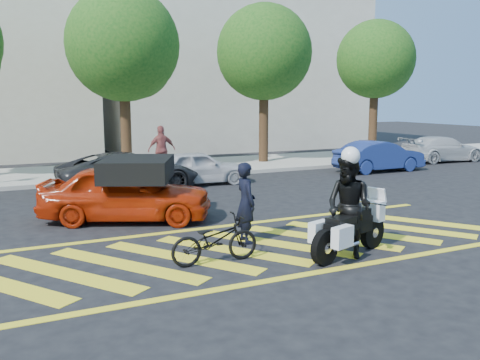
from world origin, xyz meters
name	(u,v)px	position (x,y,z in m)	size (l,w,h in m)	color
ground	(258,247)	(0.00, 0.00, 0.00)	(90.00, 90.00, 0.00)	black
sidewalk	(127,171)	(0.00, 12.00, 0.07)	(60.00, 5.00, 0.15)	#9E998E
crosswalk	(256,247)	(-0.04, 0.00, 0.00)	(12.33, 4.00, 0.01)	yellow
building_right	(233,61)	(9.00, 21.00, 5.50)	(16.00, 8.00, 11.00)	beige
tree_center	(126,49)	(0.13, 12.06, 5.10)	(4.60, 4.60, 7.56)	black
tree_right	(266,56)	(6.63, 12.06, 5.05)	(4.40, 4.40, 7.41)	black
tree_far_right	(377,63)	(13.13, 12.06, 4.94)	(4.00, 4.00, 7.10)	black
officer_bike	(246,203)	(-0.07, 0.43, 0.88)	(0.64, 0.42, 1.75)	black
bicycle	(215,240)	(-1.23, -0.61, 0.45)	(0.60, 1.73, 0.91)	black
police_motorcycle	(349,229)	(1.32, -1.36, 0.55)	(2.23, 1.11, 1.01)	black
officer_moto	(349,207)	(1.30, -1.35, 1.01)	(0.98, 0.76, 2.02)	black
red_convertible	(126,193)	(-1.96, 3.50, 0.73)	(1.72, 4.28, 1.46)	#A92307
parked_mid_left	(129,171)	(-0.90, 7.80, 0.66)	(2.18, 4.73, 1.32)	black
parked_mid_right	(198,167)	(1.67, 7.99, 0.62)	(1.47, 3.64, 1.24)	#B6B5BA
parked_right	(379,156)	(9.90, 7.80, 0.66)	(1.39, 3.99, 1.32)	navy
parked_far_right	(442,149)	(15.07, 9.20, 0.63)	(1.75, 4.31, 1.25)	#AAADB1
pedestrian_right	(162,150)	(0.98, 10.19, 1.10)	(1.11, 0.46, 1.90)	#954643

